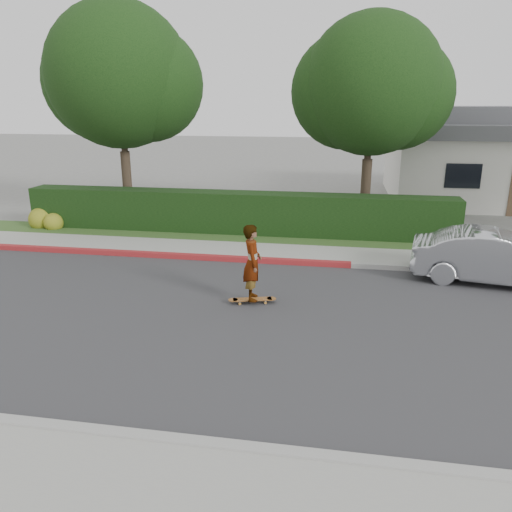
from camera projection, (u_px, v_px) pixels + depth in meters
The scene contains 16 objects.
ground at pixel (304, 326), 10.38m from camera, with size 120.00×120.00×0.00m, color slate.
road at pixel (304, 326), 10.38m from camera, with size 60.00×8.00×0.01m, color #2D2D30.
curb_near at pixel (280, 454), 6.49m from camera, with size 60.00×0.20×0.15m, color #9E9E99.
sidewalk_near at pixel (271, 508), 5.65m from camera, with size 60.00×1.60×0.12m, color gray.
curb_far at pixel (315, 263), 14.22m from camera, with size 60.00×0.20×0.15m, color #9E9E99.
curb_red_section at pixel (149, 254), 15.02m from camera, with size 12.00×0.21×0.15m, color maroon.
sidewalk_far at pixel (317, 255), 15.07m from camera, with size 60.00×1.60×0.12m, color gray.
planting_strip at pixel (320, 241), 16.58m from camera, with size 60.00×1.60×0.10m, color #2D4C1E.
hedge at pixel (235, 214), 17.42m from camera, with size 15.00×1.00×1.50m, color black.
flowering_shrub at pixel (45, 220), 18.24m from camera, with size 1.40×1.00×0.90m.
tree_left at pixel (121, 80), 18.22m from camera, with size 5.99×5.21×8.00m.
tree_center at pixel (371, 89), 17.35m from camera, with size 5.66×4.84×7.44m.
house at pixel (501, 155), 23.54m from camera, with size 10.60×8.60×4.30m.
skateboard at pixel (252, 299), 11.54m from camera, with size 1.13×0.50×0.10m.
skateboarder at pixel (252, 263), 11.27m from camera, with size 0.64×0.42×1.76m, color white.
car_silver at pixel (496, 258), 12.70m from camera, with size 1.44×4.12×1.36m, color #B3B5BA.
Camera 1 is at (0.60, -9.52, 4.45)m, focal length 35.00 mm.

